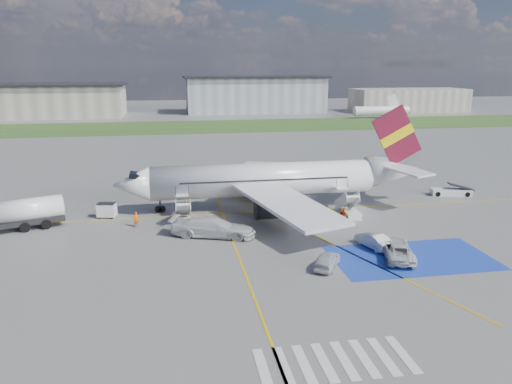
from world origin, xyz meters
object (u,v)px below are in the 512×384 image
(fuel_tanker, at_px, (16,218))
(car_silver_a, at_px, (327,260))
(car_silver_b, at_px, (374,240))
(van_white_a, at_px, (397,246))
(gpu_cart, at_px, (107,211))
(van_white_b, at_px, (213,224))
(airliner, at_px, (275,179))
(belt_loader, at_px, (451,192))

(fuel_tanker, xyz_separation_m, car_silver_a, (28.44, -14.89, -0.66))
(car_silver_b, bearing_deg, van_white_a, 99.19)
(gpu_cart, relative_size, van_white_b, 0.35)
(airliner, relative_size, car_silver_a, 9.22)
(van_white_a, bearing_deg, gpu_cart, -15.83)
(airliner, bearing_deg, gpu_cart, -177.08)
(fuel_tanker, relative_size, van_white_b, 1.52)
(airliner, relative_size, gpu_cart, 16.72)
(gpu_cart, xyz_separation_m, van_white_b, (11.07, -8.34, 0.49))
(belt_loader, height_order, car_silver_a, belt_loader)
(gpu_cart, bearing_deg, van_white_a, -19.47)
(airliner, distance_m, van_white_b, 12.65)
(airliner, height_order, car_silver_a, airliner)
(gpu_cart, xyz_separation_m, van_white_a, (26.66, -16.43, 0.22))
(van_white_b, bearing_deg, gpu_cart, 71.92)
(van_white_a, bearing_deg, car_silver_b, -49.12)
(airliner, height_order, gpu_cart, airliner)
(fuel_tanker, bearing_deg, van_white_b, -34.94)
(belt_loader, bearing_deg, airliner, -164.12)
(airliner, distance_m, car_silver_a, 18.99)
(belt_loader, xyz_separation_m, car_silver_a, (-23.30, -20.16, 0.28))
(car_silver_a, bearing_deg, van_white_a, -137.19)
(airliner, bearing_deg, van_white_b, -131.52)
(van_white_b, bearing_deg, van_white_a, -98.49)
(car_silver_b, bearing_deg, fuel_tanker, -33.84)
(fuel_tanker, relative_size, car_silver_b, 2.30)
(fuel_tanker, height_order, van_white_a, fuel_tanker)
(car_silver_b, bearing_deg, car_silver_a, 17.82)
(car_silver_a, relative_size, car_silver_b, 0.96)
(gpu_cart, bearing_deg, belt_loader, 15.30)
(car_silver_a, bearing_deg, car_silver_b, -114.81)
(airliner, bearing_deg, belt_loader, 3.31)
(belt_loader, distance_m, car_silver_b, 24.01)
(airliner, height_order, belt_loader, airliner)
(van_white_a, relative_size, van_white_b, 0.82)
(van_white_a, height_order, van_white_b, van_white_b)
(gpu_cart, bearing_deg, fuel_tanker, -149.20)
(car_silver_a, relative_size, van_white_b, 0.63)
(gpu_cart, bearing_deg, car_silver_b, -16.56)
(fuel_tanker, height_order, car_silver_a, fuel_tanker)
(fuel_tanker, relative_size, car_silver_a, 2.40)
(car_silver_b, distance_m, van_white_b, 15.53)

